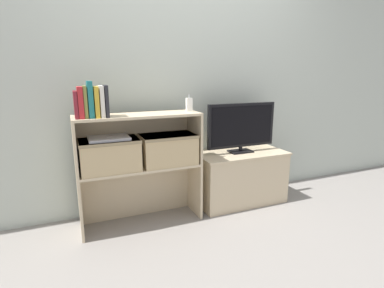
{
  "coord_description": "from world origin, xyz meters",
  "views": [
    {
      "loc": [
        -0.98,
        -2.17,
        1.24
      ],
      "look_at": [
        0.0,
        0.16,
        0.64
      ],
      "focal_mm": 28.0,
      "sensor_mm": 36.0,
      "label": 1
    }
  ],
  "objects_px": {
    "tv": "(241,126)",
    "book_charcoal": "(106,101)",
    "book_olive": "(85,102)",
    "laptop": "(109,138)",
    "book_mustard": "(96,102)",
    "book_crimson": "(80,103)",
    "book_ivory": "(101,101)",
    "book_maroon": "(76,105)",
    "baby_monitor": "(189,105)",
    "storage_basket_right": "(168,148)",
    "tv_stand": "(239,177)",
    "storage_basket_left": "(110,154)",
    "book_teal": "(90,99)"
  },
  "relations": [
    {
      "from": "storage_basket_right",
      "to": "tv",
      "type": "bearing_deg",
      "value": 5.6
    },
    {
      "from": "tv",
      "to": "book_crimson",
      "type": "relative_size",
      "value": 3.16
    },
    {
      "from": "book_ivory",
      "to": "book_maroon",
      "type": "bearing_deg",
      "value": 180.0
    },
    {
      "from": "laptop",
      "to": "book_mustard",
      "type": "bearing_deg",
      "value": -152.47
    },
    {
      "from": "book_crimson",
      "to": "book_charcoal",
      "type": "height_order",
      "value": "book_charcoal"
    },
    {
      "from": "baby_monitor",
      "to": "laptop",
      "type": "bearing_deg",
      "value": -178.72
    },
    {
      "from": "tv",
      "to": "book_charcoal",
      "type": "relative_size",
      "value": 3.05
    },
    {
      "from": "book_maroon",
      "to": "book_crimson",
      "type": "distance_m",
      "value": 0.04
    },
    {
      "from": "book_crimson",
      "to": "book_mustard",
      "type": "height_order",
      "value": "same"
    },
    {
      "from": "book_mustard",
      "to": "book_maroon",
      "type": "bearing_deg",
      "value": 180.0
    },
    {
      "from": "book_ivory",
      "to": "storage_basket_right",
      "type": "relative_size",
      "value": 0.5
    },
    {
      "from": "book_maroon",
      "to": "book_teal",
      "type": "distance_m",
      "value": 0.11
    },
    {
      "from": "tv_stand",
      "to": "book_charcoal",
      "type": "relative_size",
      "value": 3.78
    },
    {
      "from": "book_maroon",
      "to": "book_crimson",
      "type": "xyz_separation_m",
      "value": [
        0.03,
        0.0,
        0.01
      ]
    },
    {
      "from": "tv_stand",
      "to": "tv",
      "type": "height_order",
      "value": "tv"
    },
    {
      "from": "baby_monitor",
      "to": "laptop",
      "type": "distance_m",
      "value": 0.71
    },
    {
      "from": "tv_stand",
      "to": "storage_basket_right",
      "type": "distance_m",
      "value": 0.85
    },
    {
      "from": "book_olive",
      "to": "book_charcoal",
      "type": "relative_size",
      "value": 0.99
    },
    {
      "from": "laptop",
      "to": "baby_monitor",
      "type": "bearing_deg",
      "value": 1.28
    },
    {
      "from": "book_teal",
      "to": "storage_basket_left",
      "type": "height_order",
      "value": "book_teal"
    },
    {
      "from": "book_maroon",
      "to": "book_ivory",
      "type": "height_order",
      "value": "book_ivory"
    },
    {
      "from": "book_mustard",
      "to": "book_ivory",
      "type": "height_order",
      "value": "book_ivory"
    },
    {
      "from": "storage_basket_right",
      "to": "book_charcoal",
      "type": "bearing_deg",
      "value": -175.35
    },
    {
      "from": "book_maroon",
      "to": "baby_monitor",
      "type": "bearing_deg",
      "value": 3.49
    },
    {
      "from": "book_maroon",
      "to": "storage_basket_right",
      "type": "xyz_separation_m",
      "value": [
        0.69,
        0.04,
        -0.39
      ]
    },
    {
      "from": "storage_basket_right",
      "to": "book_mustard",
      "type": "bearing_deg",
      "value": -175.93
    },
    {
      "from": "book_maroon",
      "to": "book_ivory",
      "type": "distance_m",
      "value": 0.18
    },
    {
      "from": "book_ivory",
      "to": "book_charcoal",
      "type": "distance_m",
      "value": 0.03
    },
    {
      "from": "tv",
      "to": "book_maroon",
      "type": "xyz_separation_m",
      "value": [
        -1.45,
        -0.11,
        0.27
      ]
    },
    {
      "from": "book_olive",
      "to": "book_mustard",
      "type": "xyz_separation_m",
      "value": [
        0.08,
        0.0,
        -0.0
      ]
    },
    {
      "from": "book_maroon",
      "to": "book_ivory",
      "type": "relative_size",
      "value": 0.85
    },
    {
      "from": "book_teal",
      "to": "laptop",
      "type": "xyz_separation_m",
      "value": [
        0.11,
        0.04,
        -0.3
      ]
    },
    {
      "from": "book_ivory",
      "to": "book_charcoal",
      "type": "relative_size",
      "value": 0.98
    },
    {
      "from": "book_crimson",
      "to": "book_olive",
      "type": "relative_size",
      "value": 0.98
    },
    {
      "from": "tv_stand",
      "to": "laptop",
      "type": "xyz_separation_m",
      "value": [
        -1.23,
        -0.08,
        0.51
      ]
    },
    {
      "from": "book_mustard",
      "to": "laptop",
      "type": "distance_m",
      "value": 0.29
    },
    {
      "from": "baby_monitor",
      "to": "storage_basket_right",
      "type": "distance_m",
      "value": 0.4
    },
    {
      "from": "tv",
      "to": "book_charcoal",
      "type": "bearing_deg",
      "value": -174.77
    },
    {
      "from": "book_mustard",
      "to": "book_teal",
      "type": "bearing_deg",
      "value": 180.0
    },
    {
      "from": "storage_basket_left",
      "to": "storage_basket_right",
      "type": "xyz_separation_m",
      "value": [
        0.47,
        0.0,
        0.0
      ]
    },
    {
      "from": "book_mustard",
      "to": "storage_basket_right",
      "type": "height_order",
      "value": "book_mustard"
    },
    {
      "from": "book_crimson",
      "to": "book_ivory",
      "type": "distance_m",
      "value": 0.14
    },
    {
      "from": "laptop",
      "to": "tv_stand",
      "type": "bearing_deg",
      "value": 3.52
    },
    {
      "from": "storage_basket_right",
      "to": "book_crimson",
      "type": "bearing_deg",
      "value": -176.59
    },
    {
      "from": "tv",
      "to": "book_ivory",
      "type": "bearing_deg",
      "value": -174.9
    },
    {
      "from": "book_crimson",
      "to": "book_teal",
      "type": "distance_m",
      "value": 0.07
    },
    {
      "from": "book_olive",
      "to": "laptop",
      "type": "distance_m",
      "value": 0.32
    },
    {
      "from": "tv_stand",
      "to": "tv",
      "type": "bearing_deg",
      "value": -90.0
    },
    {
      "from": "tv",
      "to": "laptop",
      "type": "bearing_deg",
      "value": -176.56
    },
    {
      "from": "baby_monitor",
      "to": "storage_basket_left",
      "type": "relative_size",
      "value": 0.31
    }
  ]
}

